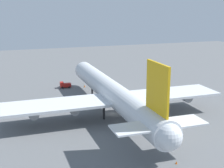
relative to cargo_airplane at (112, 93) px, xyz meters
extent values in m
plane|color=slate|center=(0.38, 0.00, -6.48)|extent=(293.60, 293.60, 0.00)
cylinder|color=silver|center=(0.38, 0.00, 0.11)|extent=(67.44, 6.51, 6.51)
sphere|color=silver|center=(34.10, 0.00, 0.11)|extent=(6.38, 6.38, 6.38)
sphere|color=silver|center=(-33.34, 0.00, 0.11)|extent=(5.54, 5.54, 5.54)
cube|color=yellow|center=(-27.94, 0.00, 8.58)|extent=(9.44, 0.50, 10.42)
cube|color=silver|center=(-29.29, -5.19, 1.09)|extent=(6.07, 9.77, 0.36)
cube|color=silver|center=(-29.29, 5.19, 1.09)|extent=(6.07, 9.77, 0.36)
cube|color=silver|center=(-2.99, -16.47, -0.87)|extent=(11.46, 29.03, 0.70)
cube|color=silver|center=(-2.99, 16.47, -0.87)|extent=(11.46, 29.03, 0.70)
cylinder|color=gray|center=(-1.99, -12.11, -2.59)|extent=(5.21, 2.74, 2.74)
cylinder|color=gray|center=(-1.99, -22.85, -2.59)|extent=(5.21, 2.74, 2.74)
cylinder|color=gray|center=(-1.99, 12.11, -2.59)|extent=(5.21, 2.74, 2.74)
cylinder|color=gray|center=(-1.99, 22.85, -2.59)|extent=(5.21, 2.74, 2.74)
cylinder|color=black|center=(21.96, 0.00, -4.81)|extent=(0.70, 0.70, 3.34)
cylinder|color=black|center=(-2.99, -3.58, -4.81)|extent=(0.70, 0.70, 3.34)
cylinder|color=black|center=(-2.99, 3.58, -4.81)|extent=(0.70, 0.70, 3.34)
cube|color=silver|center=(11.46, 28.24, -4.99)|extent=(2.50, 2.50, 2.01)
cube|color=#2D5193|center=(13.35, 26.84, -5.30)|extent=(3.41, 3.17, 1.38)
cylinder|color=black|center=(12.04, 29.03, -6.00)|extent=(0.95, 0.80, 0.97)
cylinder|color=black|center=(10.87, 27.45, -6.00)|extent=(0.95, 0.80, 0.97)
cylinder|color=black|center=(14.39, 27.30, -6.00)|extent=(0.95, 0.80, 0.97)
cylinder|color=black|center=(13.22, 25.72, -6.00)|extent=(0.95, 0.80, 0.97)
cube|color=#B21E19|center=(34.76, 8.57, -5.11)|extent=(2.15, 1.40, 1.96)
cube|color=#B21E19|center=(34.64, 6.50, -5.43)|extent=(2.24, 2.97, 1.33)
cylinder|color=black|center=(35.88, 8.37, -6.09)|extent=(0.32, 0.79, 0.78)
cylinder|color=black|center=(33.62, 8.49, -6.09)|extent=(0.32, 0.79, 0.78)
cylinder|color=black|center=(35.74, 5.80, -6.09)|extent=(0.32, 0.79, 0.78)
cylinder|color=black|center=(33.48, 5.92, -6.09)|extent=(0.32, 0.79, 0.78)
cone|color=orange|center=(33.41, -0.10, -6.07)|extent=(0.58, 0.58, 0.83)
cone|color=orange|center=(-32.65, -2.51, -6.19)|extent=(0.41, 0.41, 0.59)
camera|label=1|loc=(-84.70, 29.34, 25.44)|focal=51.65mm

